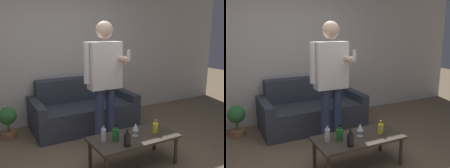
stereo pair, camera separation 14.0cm
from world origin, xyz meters
The scene contains 10 objects.
wall_back centered at (0.00, 2.24, 1.35)m, with size 8.00×0.06×2.70m.
couch centered at (0.38, 1.78, 0.29)m, with size 1.76×0.90×0.82m.
coffee_table centered at (0.41, 0.22, 0.35)m, with size 1.09×0.53×0.39m.
bottle_orange centered at (0.71, 0.19, 0.46)m, with size 0.07×0.07×0.17m.
bottle_green centered at (0.16, 0.23, 0.47)m, with size 0.08×0.08×0.19m.
bottle_dark centered at (0.20, 0.05, 0.47)m, with size 0.08×0.08×0.20m.
bottle_yellow centered at (0.02, 0.27, 0.48)m, with size 0.06×0.06×0.21m.
wine_glass_near centered at (0.44, 0.23, 0.50)m, with size 0.08×0.08×0.16m.
person_standing_front centered at (0.35, 0.89, 1.05)m, with size 0.54×0.46×1.78m.
potted_plant centered at (-0.85, 1.84, 0.30)m, with size 0.27×0.27×0.50m.
Camera 1 is at (-1.19, -2.14, 1.67)m, focal length 40.00 mm.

